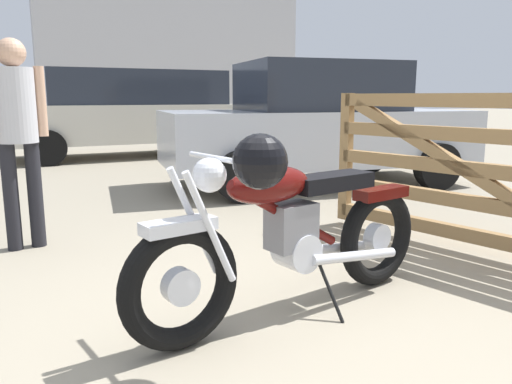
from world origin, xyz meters
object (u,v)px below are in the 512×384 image
at_px(timber_gate, 504,168).
at_px(red_hatchback_near, 127,110).
at_px(vintage_motorcycle, 290,231).
at_px(bystander, 17,122).
at_px(dark_sedan_left, 317,125).

xyz_separation_m(timber_gate, red_hatchback_near, (-1.91, 7.89, 0.24)).
xyz_separation_m(vintage_motorcycle, red_hatchback_near, (-0.03, 8.26, 0.45)).
height_order(timber_gate, bystander, bystander).
xyz_separation_m(vintage_motorcycle, timber_gate, (1.87, 0.37, 0.21)).
bearing_deg(red_hatchback_near, dark_sedan_left, 109.26).
bearing_deg(dark_sedan_left, red_hatchback_near, 117.81).
xyz_separation_m(timber_gate, dark_sedan_left, (0.22, 3.48, 0.13)).
height_order(timber_gate, dark_sedan_left, dark_sedan_left).
height_order(vintage_motorcycle, timber_gate, timber_gate).
relative_size(vintage_motorcycle, red_hatchback_near, 0.41).
distance_m(bystander, dark_sedan_left, 4.08).
xyz_separation_m(dark_sedan_left, red_hatchback_near, (-2.13, 4.40, 0.10)).
bearing_deg(timber_gate, red_hatchback_near, -7.29).
distance_m(timber_gate, dark_sedan_left, 3.49).
bearing_deg(timber_gate, dark_sedan_left, -24.48).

